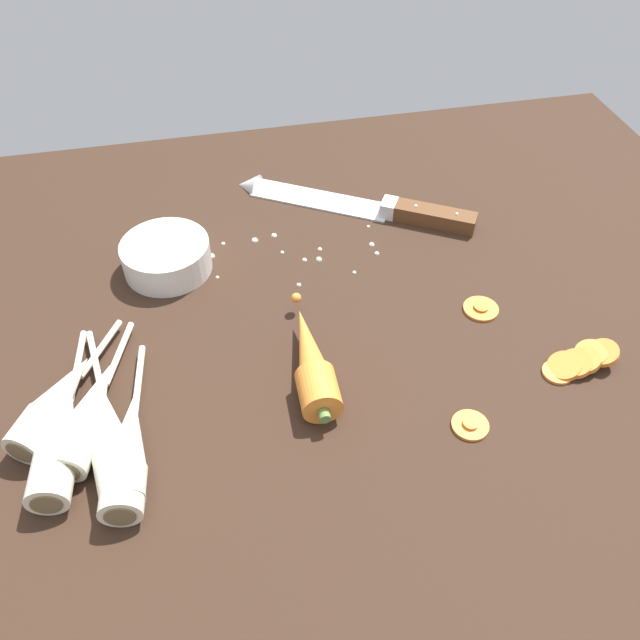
% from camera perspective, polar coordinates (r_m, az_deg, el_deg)
% --- Properties ---
extents(ground_plane, '(1.20, 0.90, 0.04)m').
position_cam_1_polar(ground_plane, '(0.79, -0.31, -0.78)').
color(ground_plane, '#332116').
extents(chefs_knife, '(0.31, 0.21, 0.04)m').
position_cam_1_polar(chefs_knife, '(0.94, 2.51, 10.16)').
color(chefs_knife, silver).
rests_on(chefs_knife, ground_plane).
extents(whole_carrot, '(0.04, 0.18, 0.04)m').
position_cam_1_polar(whole_carrot, '(0.70, -0.75, -3.63)').
color(whole_carrot, orange).
rests_on(whole_carrot, ground_plane).
extents(parsnip_front, '(0.06, 0.23, 0.04)m').
position_cam_1_polar(parsnip_front, '(0.67, -17.78, -9.69)').
color(parsnip_front, silver).
rests_on(parsnip_front, ground_plane).
extents(parsnip_mid_left, '(0.05, 0.21, 0.04)m').
position_cam_1_polar(parsnip_mid_left, '(0.66, -16.36, -10.87)').
color(parsnip_mid_left, silver).
rests_on(parsnip_mid_left, ground_plane).
extents(parsnip_mid_right, '(0.11, 0.18, 0.04)m').
position_cam_1_polar(parsnip_mid_right, '(0.71, -21.98, -6.69)').
color(parsnip_mid_right, silver).
rests_on(parsnip_mid_right, ground_plane).
extents(parsnip_back, '(0.08, 0.20, 0.04)m').
position_cam_1_polar(parsnip_back, '(0.69, -19.44, -7.77)').
color(parsnip_back, silver).
rests_on(parsnip_back, ground_plane).
extents(parsnip_outer, '(0.05, 0.22, 0.04)m').
position_cam_1_polar(parsnip_outer, '(0.69, -21.68, -9.48)').
color(parsnip_outer, silver).
rests_on(parsnip_outer, ground_plane).
extents(carrot_slice_stack, '(0.09, 0.04, 0.03)m').
position_cam_1_polar(carrot_slice_stack, '(0.76, 21.60, -3.37)').
color(carrot_slice_stack, orange).
rests_on(carrot_slice_stack, ground_plane).
extents(carrot_slice_stray_near, '(0.04, 0.04, 0.01)m').
position_cam_1_polar(carrot_slice_stray_near, '(0.80, 13.83, 1.04)').
color(carrot_slice_stray_near, orange).
rests_on(carrot_slice_stray_near, ground_plane).
extents(carrot_slice_stray_mid, '(0.04, 0.04, 0.01)m').
position_cam_1_polar(carrot_slice_stray_mid, '(0.68, 12.94, -8.83)').
color(carrot_slice_stray_mid, orange).
rests_on(carrot_slice_stray_mid, ground_plane).
extents(prep_bowl, '(0.11, 0.11, 0.04)m').
position_cam_1_polar(prep_bowl, '(0.84, -13.22, 5.47)').
color(prep_bowl, white).
rests_on(prep_bowl, ground_plane).
extents(mince_crumbs, '(0.24, 0.11, 0.01)m').
position_cam_1_polar(mince_crumbs, '(0.86, -3.99, 6.14)').
color(mince_crumbs, silver).
rests_on(mince_crumbs, ground_plane).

